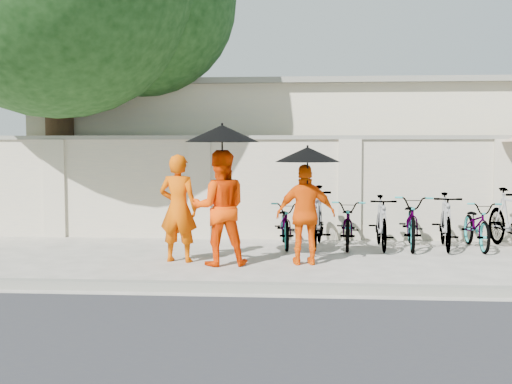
{
  "coord_description": "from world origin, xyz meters",
  "views": [
    {
      "loc": [
        1.08,
        -9.72,
        1.84
      ],
      "look_at": [
        0.3,
        0.89,
        1.1
      ],
      "focal_mm": 45.0,
      "sensor_mm": 36.0,
      "label": 1
    }
  ],
  "objects": [
    {
      "name": "monk_right",
      "position": [
        1.13,
        0.3,
        0.79
      ],
      "size": [
        0.97,
        0.49,
        1.58
      ],
      "primitive_type": "imported",
      "rotation": [
        0.0,
        0.0,
        3.26
      ],
      "color": "#FD5804",
      "rests_on": "ground"
    },
    {
      "name": "monk_center",
      "position": [
        -0.21,
        0.16,
        0.9
      ],
      "size": [
        0.99,
        0.83,
        1.8
      ],
      "primitive_type": "imported",
      "rotation": [
        0.0,
        0.0,
        3.32
      ],
      "color": "#F73D00",
      "rests_on": "ground"
    },
    {
      "name": "bike_2",
      "position": [
        1.92,
        2.09,
        0.44
      ],
      "size": [
        0.72,
        1.73,
        0.89
      ],
      "primitive_type": "imported",
      "rotation": [
        0.0,
        0.0,
        -0.08
      ],
      "color": "gray",
      "rests_on": "ground"
    },
    {
      "name": "parasol_center",
      "position": [
        -0.16,
        0.08,
        2.05
      ],
      "size": [
        1.15,
        1.15,
        1.17
      ],
      "color": "black",
      "rests_on": "ground"
    },
    {
      "name": "ground",
      "position": [
        0.0,
        0.0,
        0.0
      ],
      "size": [
        80.0,
        80.0,
        0.0
      ],
      "primitive_type": "plane",
      "color": "#BEB5A5"
    },
    {
      "name": "parasol_right",
      "position": [
        1.15,
        0.22,
        1.73
      ],
      "size": [
        1.01,
        1.01,
        0.95
      ],
      "color": "black",
      "rests_on": "ground"
    },
    {
      "name": "bike_7",
      "position": [
        4.81,
        2.07,
        0.55
      ],
      "size": [
        0.74,
        1.89,
        1.1
      ],
      "primitive_type": "imported",
      "rotation": [
        0.0,
        0.0,
        0.12
      ],
      "color": "gray",
      "rests_on": "ground"
    },
    {
      "name": "bike_1",
      "position": [
        1.34,
        1.95,
        0.57
      ],
      "size": [
        0.72,
        1.94,
        1.14
      ],
      "primitive_type": "imported",
      "rotation": [
        0.0,
        0.0,
        -0.1
      ],
      "color": "gray",
      "rests_on": "ground"
    },
    {
      "name": "bike_5",
      "position": [
        3.65,
        2.01,
        0.51
      ],
      "size": [
        0.68,
        1.74,
        1.02
      ],
      "primitive_type": "imported",
      "rotation": [
        0.0,
        0.0,
        -0.12
      ],
      "color": "gray",
      "rests_on": "ground"
    },
    {
      "name": "bike_0",
      "position": [
        0.76,
        2.08,
        0.43
      ],
      "size": [
        0.71,
        1.68,
        0.86
      ],
      "primitive_type": "imported",
      "rotation": [
        0.0,
        0.0,
        0.08
      ],
      "color": "gray",
      "rests_on": "ground"
    },
    {
      "name": "kerb",
      "position": [
        0.0,
        -1.7,
        0.06
      ],
      "size": [
        40.0,
        0.16,
        0.12
      ],
      "primitive_type": "cube",
      "color": "gray",
      "rests_on": "ground"
    },
    {
      "name": "bike_6",
      "position": [
        4.23,
        2.08,
        0.44
      ],
      "size": [
        0.59,
        1.68,
        0.88
      ],
      "primitive_type": "imported",
      "rotation": [
        0.0,
        0.0,
        -0.0
      ],
      "color": "gray",
      "rests_on": "ground"
    },
    {
      "name": "monk_left",
      "position": [
        -0.92,
        0.41,
        0.87
      ],
      "size": [
        0.69,
        0.51,
        1.73
      ],
      "primitive_type": "imported",
      "rotation": [
        0.0,
        0.0,
        2.98
      ],
      "color": "#D54F00",
      "rests_on": "ground"
    },
    {
      "name": "compound_wall",
      "position": [
        1.0,
        3.2,
        1.0
      ],
      "size": [
        20.0,
        0.3,
        2.0
      ],
      "primitive_type": "cube",
      "color": "beige",
      "rests_on": "ground"
    },
    {
      "name": "bike_3",
      "position": [
        2.5,
        1.93,
        0.48
      ],
      "size": [
        0.49,
        1.62,
        0.97
      ],
      "primitive_type": "imported",
      "rotation": [
        0.0,
        0.0,
        -0.02
      ],
      "color": "gray",
      "rests_on": "ground"
    },
    {
      "name": "bike_4",
      "position": [
        3.08,
        2.1,
        0.49
      ],
      "size": [
        0.88,
        1.94,
        0.99
      ],
      "primitive_type": "imported",
      "rotation": [
        0.0,
        0.0,
        -0.12
      ],
      "color": "gray",
      "rests_on": "ground"
    },
    {
      "name": "building_behind",
      "position": [
        2.0,
        7.0,
        1.6
      ],
      "size": [
        14.0,
        6.0,
        3.2
      ],
      "primitive_type": "cube",
      "color": "beige",
      "rests_on": "ground"
    }
  ]
}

